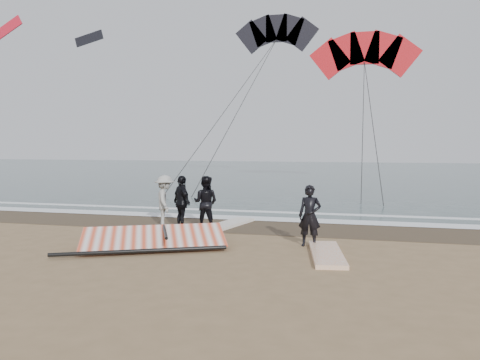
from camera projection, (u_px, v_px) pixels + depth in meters
The scene contains 12 objects.
ground at pixel (191, 258), 10.78m from camera, with size 120.00×120.00×0.00m, color #8C704C.
sea at pixel (314, 173), 42.73m from camera, with size 120.00×54.00×0.02m, color #233838.
wet_sand at pixel (238, 225), 15.14m from camera, with size 120.00×2.80×0.01m, color #4C3D2B.
foam_near at pixel (248, 218), 16.49m from camera, with size 120.00×0.90×0.01m, color white.
foam_far at pixel (257, 211), 18.13m from camera, with size 120.00×0.45×0.01m, color white.
man_main at pixel (310, 216), 12.01m from camera, with size 0.58×0.38×1.59m, color black.
board_white at pixel (327, 254), 11.01m from camera, with size 0.70×2.50×0.10m, color white.
board_cream at pixel (229, 224), 15.08m from camera, with size 0.64×2.42×0.10m, color silver.
trio_cluster at pixel (182, 202), 14.64m from camera, with size 2.33×1.40×1.67m.
sail_rig at pixel (154, 240), 11.94m from camera, with size 3.81×3.08×0.49m.
kite_red at pixel (364, 57), 29.07m from camera, with size 7.61×5.27×12.92m.
kite_dark at pixel (276, 36), 34.71m from camera, with size 6.88×6.96×17.28m.
Camera 1 is at (3.65, -10.03, 2.63)m, focal length 35.00 mm.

